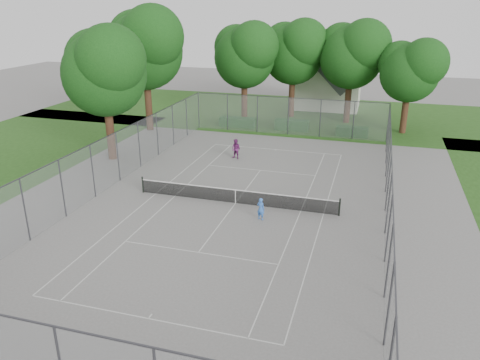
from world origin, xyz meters
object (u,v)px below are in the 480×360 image
(house, at_px, (327,75))
(woman_player, at_px, (236,149))
(tennis_net, at_px, (235,196))
(girl_player, at_px, (261,209))

(house, bearing_deg, woman_player, -101.76)
(house, xyz_separation_m, woman_player, (-4.53, -21.78, -3.04))
(tennis_net, bearing_deg, house, 86.29)
(house, height_order, girl_player, house)
(girl_player, bearing_deg, house, -71.16)
(tennis_net, xyz_separation_m, woman_player, (-2.57, 8.57, 0.29))
(house, xyz_separation_m, girl_player, (0.10, -32.12, -3.18))
(tennis_net, height_order, girl_player, girl_player)
(house, bearing_deg, girl_player, -89.82)
(house, relative_size, girl_player, 7.18)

